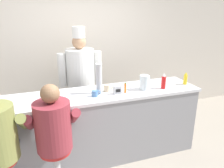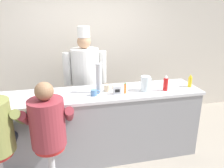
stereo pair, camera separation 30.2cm
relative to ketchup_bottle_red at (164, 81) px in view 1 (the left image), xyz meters
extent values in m
cube|color=beige|center=(-0.95, 1.52, 0.21)|extent=(10.00, 0.06, 2.70)
cube|color=gray|center=(-0.95, 0.13, -0.64)|extent=(2.88, 0.64, 0.99)
cube|color=silver|center=(-0.95, 0.13, -0.13)|extent=(2.94, 0.67, 0.04)
cylinder|color=red|center=(0.00, 0.00, -0.02)|extent=(0.06, 0.06, 0.19)
cone|color=white|center=(0.00, 0.00, 0.10)|extent=(0.05, 0.05, 0.05)
cylinder|color=yellow|center=(0.43, 0.06, -0.04)|extent=(0.06, 0.06, 0.15)
cone|color=yellow|center=(0.43, 0.06, 0.06)|extent=(0.04, 0.04, 0.04)
cylinder|color=orange|center=(-0.59, 0.02, -0.04)|extent=(0.03, 0.03, 0.14)
cylinder|color=#287F2D|center=(-0.59, 0.02, 0.03)|extent=(0.02, 0.02, 0.01)
cylinder|color=silver|center=(-0.29, 0.05, 0.00)|extent=(0.14, 0.14, 0.21)
cube|color=silver|center=(-0.20, 0.05, 0.01)|extent=(0.02, 0.02, 0.13)
cylinder|color=white|center=(-1.52, 0.02, -0.10)|extent=(0.24, 0.24, 0.02)
ellipsoid|color=#E0BC60|center=(-1.52, 0.02, -0.08)|extent=(0.11, 0.08, 0.03)
cylinder|color=#B24C47|center=(-2.16, -0.12, -0.08)|extent=(0.17, 0.17, 0.06)
cylinder|color=beige|center=(-0.82, 0.15, -0.06)|extent=(0.09, 0.09, 0.10)
torus|color=beige|center=(-0.76, 0.15, -0.06)|extent=(0.07, 0.02, 0.07)
cylinder|color=#4C7AB2|center=(-1.03, 0.03, -0.07)|extent=(0.08, 0.08, 0.08)
torus|color=#4C7AB2|center=(-0.97, 0.03, -0.07)|extent=(0.06, 0.01, 0.06)
cylinder|color=#B7BABF|center=(-0.94, 0.12, 0.09)|extent=(0.08, 0.08, 0.41)
cylinder|color=silver|center=(-0.94, 0.12, 0.30)|extent=(0.09, 0.09, 0.01)
cube|color=silver|center=(-0.71, 0.01, -0.05)|extent=(0.11, 0.06, 0.12)
cube|color=black|center=(-0.71, -0.02, -0.05)|extent=(0.06, 0.01, 0.04)
cylinder|color=red|center=(-2.17, -0.46, -0.50)|extent=(0.34, 0.34, 0.05)
cylinder|color=#33384C|center=(-2.07, -0.25, -0.46)|extent=(0.15, 0.41, 0.15)
cylinder|color=olive|center=(-1.91, -0.34, -0.15)|extent=(0.11, 0.44, 0.35)
cylinder|color=red|center=(-1.61, -0.46, -0.50)|extent=(0.34, 0.34, 0.05)
cylinder|color=#33384C|center=(-1.71, -0.26, -0.46)|extent=(0.14, 0.39, 0.14)
cylinder|color=#33384C|center=(-1.52, -0.26, -0.46)|extent=(0.14, 0.39, 0.14)
cylinder|color=maroon|center=(-1.61, -0.46, -0.20)|extent=(0.39, 0.39, 0.55)
cylinder|color=maroon|center=(-1.86, -0.35, -0.17)|extent=(0.10, 0.42, 0.33)
cylinder|color=maroon|center=(-1.37, -0.35, -0.17)|extent=(0.10, 0.42, 0.33)
sphere|color=#8C6647|center=(-1.61, -0.46, 0.18)|extent=(0.20, 0.20, 0.20)
cube|color=#232328|center=(-1.04, 0.91, -0.70)|extent=(0.36, 0.20, 0.87)
cube|color=white|center=(-1.04, 0.85, -0.53)|extent=(0.33, 0.02, 0.52)
cylinder|color=white|center=(-1.04, 0.91, 0.06)|extent=(0.47, 0.47, 0.65)
sphere|color=tan|center=(-1.04, 0.91, 0.49)|extent=(0.22, 0.22, 0.22)
cylinder|color=white|center=(-1.04, 0.91, 0.65)|extent=(0.20, 0.20, 0.18)
cylinder|color=white|center=(-1.35, 0.91, 0.05)|extent=(0.13, 0.13, 0.55)
cylinder|color=white|center=(-0.74, 0.91, 0.05)|extent=(0.13, 0.13, 0.55)
camera|label=1|loc=(-1.68, -2.61, 0.97)|focal=35.00mm
camera|label=2|loc=(-1.39, -2.69, 0.97)|focal=35.00mm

